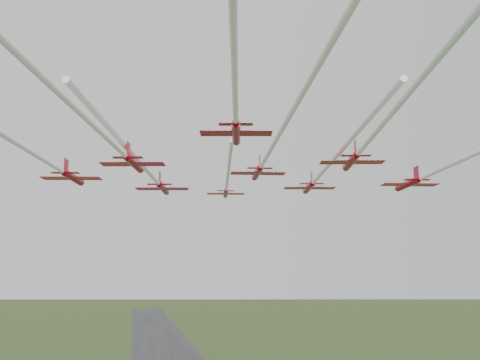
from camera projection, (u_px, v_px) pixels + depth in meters
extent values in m
cylinder|color=#9E0115|center=(226.00, 193.00, 113.33)|extent=(2.13, 7.71, 0.99)
cone|color=#9E0115|center=(225.00, 196.00, 117.89)|extent=(1.22, 1.75, 0.99)
cone|color=#9E0115|center=(226.00, 190.00, 109.04)|extent=(1.05, 1.20, 0.90)
ellipsoid|color=black|center=(226.00, 193.00, 115.16)|extent=(0.50, 0.90, 0.29)
cube|color=#9E0115|center=(226.00, 194.00, 112.58)|extent=(8.18, 3.50, 0.09)
cube|color=#9E0115|center=(226.00, 191.00, 109.88)|extent=(3.72, 1.61, 0.07)
cube|color=#9E0115|center=(226.00, 186.00, 110.23)|extent=(0.33, 1.61, 1.80)
cylinder|color=white|center=(228.00, 170.00, 88.73)|extent=(6.60, 39.93, 0.54)
cylinder|color=#9E0115|center=(163.00, 188.00, 101.28)|extent=(3.06, 9.54, 1.23)
cone|color=#9E0115|center=(167.00, 193.00, 106.94)|extent=(1.60, 2.21, 1.23)
cone|color=#9E0115|center=(159.00, 183.00, 95.95)|extent=(1.36, 1.53, 1.12)
ellipsoid|color=black|center=(165.00, 188.00, 103.56)|extent=(0.67, 1.13, 0.36)
cube|color=#9E0115|center=(162.00, 189.00, 100.35)|extent=(10.20, 4.77, 0.11)
cube|color=#9E0115|center=(160.00, 184.00, 97.00)|extent=(4.64, 2.19, 0.09)
cube|color=#9E0115|center=(160.00, 178.00, 97.43)|extent=(0.50, 1.99, 2.23)
cylinder|color=white|center=(129.00, 150.00, 70.19)|extent=(10.67, 50.23, 0.67)
cylinder|color=#9E0115|center=(309.00, 187.00, 104.03)|extent=(2.91, 9.54, 1.23)
cone|color=#9E0115|center=(305.00, 192.00, 109.68)|extent=(1.57, 2.19, 1.23)
cone|color=#9E0115|center=(313.00, 183.00, 98.71)|extent=(1.34, 1.52, 1.12)
ellipsoid|color=black|center=(307.00, 187.00, 106.30)|extent=(0.65, 1.13, 0.36)
cube|color=#9E0115|center=(309.00, 188.00, 103.10)|extent=(10.17, 4.61, 0.11)
cube|color=#9E0115|center=(312.00, 184.00, 99.75)|extent=(4.63, 2.12, 0.09)
cube|color=#9E0115|center=(312.00, 177.00, 100.19)|extent=(0.47, 1.99, 2.23)
cylinder|color=white|center=(343.00, 149.00, 72.30)|extent=(10.08, 51.70, 0.67)
cylinder|color=#9E0115|center=(73.00, 178.00, 84.13)|extent=(2.72, 8.88, 1.14)
cone|color=#9E0115|center=(83.00, 183.00, 89.39)|extent=(1.46, 2.04, 1.14)
cone|color=#9E0115|center=(63.00, 172.00, 79.17)|extent=(1.25, 1.41, 1.04)
ellipsoid|color=black|center=(77.00, 177.00, 86.24)|extent=(0.61, 1.05, 0.33)
cube|color=#9E0115|center=(72.00, 178.00, 83.26)|extent=(9.47, 4.31, 0.10)
cube|color=#9E0115|center=(65.00, 173.00, 80.14)|extent=(4.31, 1.98, 0.08)
cube|color=#9E0115|center=(66.00, 166.00, 80.55)|extent=(0.44, 1.86, 2.08)
cylinder|color=#9E0115|center=(257.00, 173.00, 87.69)|extent=(2.12, 8.60, 1.10)
cone|color=#9E0115|center=(254.00, 178.00, 92.77)|extent=(1.31, 1.93, 1.10)
cone|color=#9E0115|center=(261.00, 167.00, 82.92)|extent=(1.14, 1.32, 1.00)
ellipsoid|color=black|center=(256.00, 173.00, 89.74)|extent=(0.53, 1.00, 0.32)
cube|color=#9E0115|center=(258.00, 173.00, 86.86)|extent=(9.08, 3.65, 0.10)
cube|color=#9E0115|center=(260.00, 168.00, 83.85)|extent=(4.13, 1.68, 0.08)
cube|color=#9E0115|center=(260.00, 161.00, 84.24)|extent=(0.32, 1.81, 2.01)
cylinder|color=white|center=(292.00, 112.00, 55.08)|extent=(7.26, 55.28, 0.60)
cylinder|color=#9E0115|center=(408.00, 184.00, 87.77)|extent=(2.26, 8.79, 1.13)
cone|color=#9E0115|center=(396.00, 189.00, 92.96)|extent=(1.36, 1.98, 1.13)
cone|color=#9E0115|center=(420.00, 179.00, 82.88)|extent=(1.18, 1.35, 1.03)
ellipsoid|color=black|center=(403.00, 184.00, 89.86)|extent=(0.55, 1.02, 0.33)
cube|color=#9E0115|center=(410.00, 185.00, 86.92)|extent=(9.30, 3.82, 0.10)
cube|color=#9E0115|center=(417.00, 180.00, 83.84)|extent=(4.23, 1.76, 0.08)
cube|color=#9E0115|center=(416.00, 173.00, 84.24)|extent=(0.34, 1.84, 2.05)
cylinder|color=white|center=(472.00, 155.00, 66.65)|extent=(4.77, 31.72, 0.62)
cylinder|color=#9E0115|center=(134.00, 164.00, 71.16)|extent=(2.78, 8.12, 1.05)
cone|color=#9E0115|center=(142.00, 171.00, 75.98)|extent=(1.39, 1.90, 1.05)
cone|color=#9E0115|center=(126.00, 156.00, 66.62)|extent=(1.18, 1.32, 0.95)
ellipsoid|color=black|center=(137.00, 164.00, 73.10)|extent=(0.59, 0.97, 0.30)
cube|color=#9E0115|center=(133.00, 164.00, 70.37)|extent=(8.71, 4.24, 0.10)
cube|color=#9E0115|center=(128.00, 157.00, 67.51)|extent=(3.96, 1.94, 0.08)
cube|color=#9E0115|center=(128.00, 150.00, 67.88)|extent=(0.47, 1.69, 1.90)
cylinder|color=white|center=(39.00, 74.00, 39.52)|extent=(12.32, 52.85, 0.57)
cylinder|color=#9E0115|center=(351.00, 162.00, 75.11)|extent=(2.97, 8.54, 1.10)
cone|color=#9E0115|center=(345.00, 169.00, 80.18)|extent=(1.47, 2.00, 1.10)
cone|color=#9E0115|center=(357.00, 154.00, 70.33)|extent=(1.24, 1.39, 1.00)
ellipsoid|color=black|center=(348.00, 162.00, 77.15)|extent=(0.62, 1.02, 0.32)
cube|color=#9E0115|center=(352.00, 162.00, 74.28)|extent=(9.17, 4.50, 0.10)
cube|color=#9E0115|center=(356.00, 155.00, 71.27)|extent=(4.17, 2.06, 0.08)
cube|color=#9E0115|center=(356.00, 148.00, 71.66)|extent=(0.50, 1.78, 2.00)
cylinder|color=white|center=(408.00, 94.00, 47.13)|extent=(10.83, 45.03, 0.60)
cylinder|color=#9E0115|center=(236.00, 133.00, 59.75)|extent=(2.47, 7.73, 0.99)
cone|color=#9E0115|center=(236.00, 143.00, 64.33)|extent=(1.29, 1.79, 0.99)
cone|color=#9E0115|center=(236.00, 122.00, 55.43)|extent=(1.10, 1.24, 0.90)
ellipsoid|color=black|center=(236.00, 134.00, 61.59)|extent=(0.54, 0.92, 0.29)
cube|color=#9E0115|center=(236.00, 133.00, 59.00)|extent=(8.26, 3.85, 0.09)
cube|color=#9E0115|center=(236.00, 124.00, 56.28)|extent=(3.76, 1.77, 0.07)
cube|color=#9E0115|center=(236.00, 116.00, 56.63)|extent=(0.40, 1.61, 1.81)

